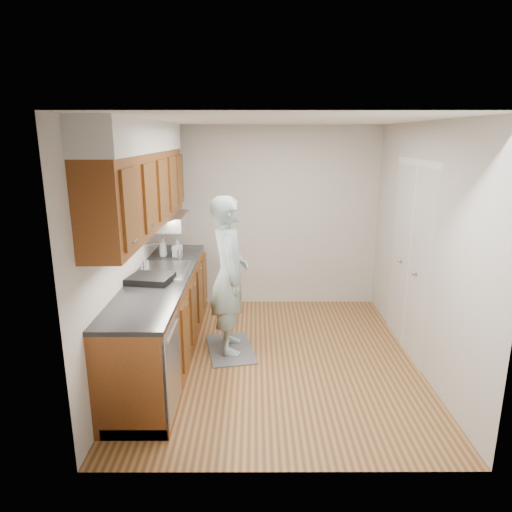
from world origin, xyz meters
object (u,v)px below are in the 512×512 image
at_px(person, 229,265).
at_px(soap_bottle_a, 163,246).
at_px(soap_bottle_b, 177,248).
at_px(dish_rack, 151,279).
at_px(steel_can, 180,255).
at_px(soap_bottle_c, 177,246).

bearing_deg(person, soap_bottle_a, 47.79).
bearing_deg(person, soap_bottle_b, 42.32).
bearing_deg(person, dish_rack, 111.38).
bearing_deg(person, steel_can, 45.65).
distance_m(soap_bottle_a, steel_can, 0.26).
bearing_deg(dish_rack, soap_bottle_b, 93.50).
bearing_deg(soap_bottle_c, person, -47.75).
bearing_deg(soap_bottle_b, dish_rack, -96.23).
distance_m(soap_bottle_a, soap_bottle_c, 0.21).
bearing_deg(soap_bottle_a, person, -35.93).
bearing_deg(dish_rack, steel_can, 89.83).
height_order(person, soap_bottle_b, person).
distance_m(soap_bottle_c, steel_can, 0.30).
xyz_separation_m(person, soap_bottle_b, (-0.66, 0.58, 0.04)).
bearing_deg(dish_rack, soap_bottle_c, 96.14).
relative_size(person, soap_bottle_a, 8.02).
height_order(person, steel_can, person).
xyz_separation_m(soap_bottle_b, steel_can, (0.05, -0.10, -0.05)).
relative_size(person, soap_bottle_c, 10.40).
xyz_separation_m(person, soap_bottle_c, (-0.69, 0.76, 0.03)).
height_order(soap_bottle_c, steel_can, soap_bottle_c).
height_order(soap_bottle_a, steel_can, soap_bottle_a).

